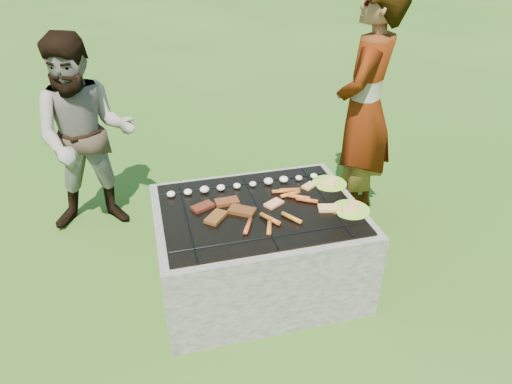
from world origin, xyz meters
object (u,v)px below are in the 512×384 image
plate_near (351,210)px  cook (364,110)px  bystander (86,137)px  plate_far (329,184)px  fire_pit (258,249)px

plate_near → cook: (0.45, 0.80, 0.33)m
plate_near → bystander: 2.03m
bystander → plate_far: bearing=-24.5°
plate_far → bystander: 1.85m
fire_pit → bystander: 1.57m
cook → plate_near: bearing=11.8°
plate_near → fire_pit: bearing=163.5°
fire_pit → plate_far: size_ratio=5.13×
fire_pit → plate_near: bearing=-16.5°
fire_pit → plate_far: 0.67m
fire_pit → plate_near: plate_near is taller
plate_far → bystander: (-1.63, 0.86, 0.16)m
cook → plate_far: bearing=-3.5°
cook → bystander: 2.12m
plate_near → cook: bearing=60.9°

